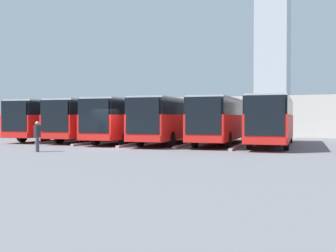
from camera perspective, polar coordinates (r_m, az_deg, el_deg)
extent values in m
plane|color=slate|center=(27.38, -7.70, -2.97)|extent=(600.00, 600.00, 0.00)
cube|color=red|center=(30.02, 13.95, -0.14)|extent=(3.61, 12.58, 1.71)
cube|color=black|center=(30.02, 13.97, 2.49)|extent=(3.56, 12.39, 1.05)
cube|color=black|center=(23.81, 12.93, 1.40)|extent=(2.17, 0.24, 2.26)
cube|color=red|center=(23.84, 12.91, -1.99)|extent=(2.35, 0.28, 0.40)
cube|color=silver|center=(30.04, 13.97, 3.60)|extent=(3.47, 12.08, 0.12)
cylinder|color=black|center=(26.15, 15.74, -2.00)|extent=(0.40, 1.11, 1.09)
cylinder|color=black|center=(26.32, 11.01, -1.96)|extent=(0.40, 1.11, 1.09)
cylinder|color=black|center=(33.83, 16.23, -1.30)|extent=(0.40, 1.11, 1.09)
cylinder|color=black|center=(33.97, 12.57, -1.28)|extent=(0.40, 1.11, 1.09)
cube|color=#9E9E99|center=(28.61, 9.69, -2.65)|extent=(0.95, 7.71, 0.15)
cube|color=red|center=(31.16, 7.36, -0.07)|extent=(3.61, 12.58, 1.71)
cube|color=black|center=(31.17, 7.37, 2.46)|extent=(3.56, 12.39, 1.05)
cube|color=black|center=(25.07, 4.76, 1.41)|extent=(2.17, 0.24, 2.26)
cube|color=red|center=(25.10, 4.75, -1.81)|extent=(2.35, 0.28, 0.40)
cube|color=silver|center=(31.19, 7.37, 3.53)|extent=(3.47, 12.08, 0.12)
cylinder|color=black|center=(27.22, 8.12, -1.85)|extent=(0.40, 1.11, 1.09)
cylinder|color=black|center=(27.67, 3.68, -1.79)|extent=(0.40, 1.11, 1.09)
cylinder|color=black|center=(34.81, 10.28, -1.21)|extent=(0.40, 1.11, 1.09)
cylinder|color=black|center=(35.17, 6.76, -1.17)|extent=(0.40, 1.11, 1.09)
cube|color=#9E9E99|center=(30.02, 2.99, -2.46)|extent=(0.95, 7.71, 0.15)
cube|color=red|center=(31.73, 0.60, -0.04)|extent=(3.61, 12.58, 1.71)
cube|color=black|center=(31.73, 0.61, 2.45)|extent=(3.56, 12.39, 1.05)
cube|color=black|center=(25.85, -3.50, 1.40)|extent=(2.17, 0.24, 2.26)
cube|color=red|center=(25.87, -3.50, -1.72)|extent=(2.35, 0.28, 0.40)
cube|color=silver|center=(31.75, 0.61, 3.50)|extent=(3.47, 12.08, 0.12)
cylinder|color=black|center=(27.76, 0.38, -1.78)|extent=(0.40, 1.11, 1.09)
cylinder|color=black|center=(28.49, -3.79, -1.71)|extent=(0.40, 1.11, 1.09)
cylinder|color=black|center=(35.16, 4.16, -1.17)|extent=(0.40, 1.11, 1.09)
cylinder|color=black|center=(35.74, 0.78, -1.13)|extent=(0.40, 1.11, 1.09)
cube|color=#9E9E99|center=(30.86, -3.89, -2.37)|extent=(0.95, 7.71, 0.15)
cube|color=red|center=(33.51, -5.07, 0.01)|extent=(3.61, 12.58, 1.71)
cube|color=black|center=(33.51, -5.08, 2.37)|extent=(3.56, 12.39, 1.05)
cube|color=black|center=(27.88, -10.07, 1.37)|extent=(2.17, 0.24, 2.26)
cube|color=red|center=(27.91, -10.07, -1.53)|extent=(2.35, 0.28, 0.40)
cube|color=silver|center=(33.53, -5.08, 3.37)|extent=(3.47, 12.08, 0.12)
cylinder|color=black|center=(29.58, -6.04, -1.61)|extent=(0.40, 1.11, 1.09)
cylinder|color=black|center=(30.52, -9.77, -1.53)|extent=(0.40, 1.11, 1.09)
cylinder|color=black|center=(36.73, -1.16, -1.07)|extent=(0.40, 1.11, 1.09)
cylinder|color=black|center=(37.50, -4.30, -1.03)|extent=(0.40, 1.11, 1.09)
cube|color=#9E9E99|center=(32.89, -9.44, -2.16)|extent=(0.95, 7.71, 0.15)
cube|color=red|center=(35.97, -9.74, 0.08)|extent=(3.61, 12.58, 1.71)
cube|color=black|center=(35.97, -9.74, 2.28)|extent=(3.56, 12.39, 1.05)
cube|color=black|center=(30.59, -15.15, 1.32)|extent=(2.17, 0.24, 2.26)
cube|color=red|center=(30.61, -15.15, -1.32)|extent=(2.35, 0.28, 0.40)
cube|color=silver|center=(35.98, -9.75, 3.21)|extent=(3.47, 12.08, 0.12)
cylinder|color=black|center=(32.09, -11.20, -1.41)|extent=(0.40, 1.11, 1.09)
cylinder|color=black|center=(33.20, -14.48, -1.34)|extent=(0.40, 1.11, 1.09)
cylinder|color=black|center=(38.99, -5.69, -0.95)|extent=(0.40, 1.11, 1.09)
cylinder|color=black|center=(39.91, -8.55, -0.91)|extent=(0.40, 1.11, 1.09)
cube|color=#9E9E99|center=(35.54, -13.86, -1.93)|extent=(0.95, 7.71, 0.15)
cube|color=red|center=(38.10, -14.38, 0.12)|extent=(3.61, 12.58, 1.71)
cube|color=black|center=(38.11, -14.39, 2.19)|extent=(3.56, 12.39, 1.05)
cube|color=black|center=(33.01, -20.16, 1.28)|extent=(2.17, 0.24, 2.26)
cube|color=red|center=(33.03, -20.15, -1.17)|extent=(2.35, 0.28, 0.40)
cube|color=silver|center=(38.12, -14.39, 3.07)|extent=(3.47, 12.08, 0.12)
cylinder|color=black|center=(34.31, -16.27, -1.27)|extent=(0.40, 1.11, 1.09)
cylinder|color=black|center=(35.58, -19.17, -1.20)|extent=(0.40, 1.11, 1.09)
cylinder|color=black|center=(40.90, -10.20, -0.86)|extent=(0.40, 1.11, 1.09)
cylinder|color=black|center=(41.97, -12.82, -0.82)|extent=(0.40, 1.11, 1.09)
cylinder|color=#38384C|center=(25.16, -17.29, -2.41)|extent=(0.27, 0.27, 0.85)
cylinder|color=#38384C|center=(25.38, -17.27, -2.38)|extent=(0.27, 0.27, 0.85)
cylinder|color=#262628|center=(25.23, -17.29, -0.67)|extent=(0.55, 0.55, 0.67)
sphere|color=tan|center=(25.22, -17.30, 0.36)|extent=(0.23, 0.23, 0.23)
cube|color=beige|center=(50.76, 7.17, 1.29)|extent=(41.24, 11.07, 4.20)
cube|color=silver|center=(57.59, 9.11, 3.10)|extent=(41.24, 3.00, 0.24)
cylinder|color=slate|center=(63.64, -3.36, 1.15)|extent=(0.20, 0.20, 3.95)
cube|color=#ADB2B7|center=(201.81, 13.99, 10.95)|extent=(14.37, 14.37, 72.97)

